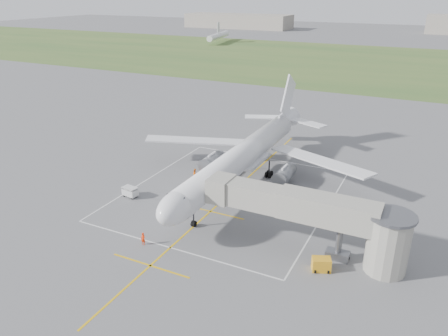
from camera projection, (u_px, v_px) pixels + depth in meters
The scene contains 11 objects.
ground at pixel (241, 184), 67.58m from camera, with size 700.00×700.00×0.00m, color #545557.
grass_strip at pixel (374, 64), 175.20m from camera, with size 700.00×120.00×0.02m, color #385B27.
apron_markings at pixel (224, 199), 62.76m from camera, with size 28.20×60.00×0.01m.
airliner at pixel (243, 156), 66.53m from camera, with size 38.93×46.75×13.52m.
jet_bridge at pixel (321, 217), 48.13m from camera, with size 23.40×5.00×7.20m.
gpu_unit at pixel (321, 264), 46.67m from camera, with size 2.31×1.98×1.48m.
baggage_cart at pixel (130, 192), 63.20m from camera, with size 2.32×1.58×1.51m.
ramp_worker_nose at pixel (143, 239), 51.34m from camera, with size 0.57×0.38×1.57m, color #FA3007.
ramp_worker_wing at pixel (195, 173), 69.36m from camera, with size 0.79×0.61×1.63m, color orange.
distant_hangars at pixel (382, 25), 291.78m from camera, with size 345.00×49.00×12.00m.
distant_aircraft at pixel (385, 44), 207.97m from camera, with size 193.75×32.18×8.85m.
Camera 1 is at (25.02, -56.25, 28.10)m, focal length 35.00 mm.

